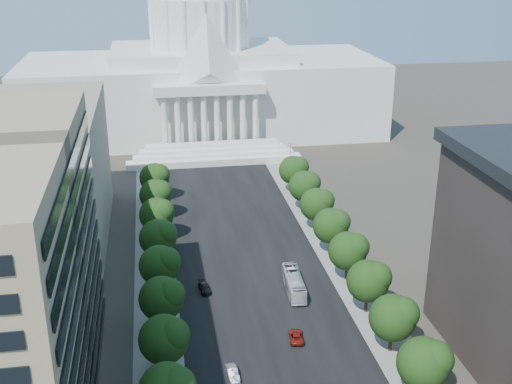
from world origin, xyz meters
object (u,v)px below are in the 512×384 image
car_red (296,336)px  car_dark_b (205,288)px  car_silver (232,373)px  city_bus (294,283)px

car_red → car_dark_b: (-13.53, 18.54, 0.00)m
car_silver → city_bus: city_bus is taller
car_dark_b → city_bus: 16.95m
car_silver → car_red: (11.72, 8.04, -0.05)m
car_silver → car_red: bearing=28.8°
car_dark_b → car_silver: bearing=-93.7°
car_red → city_bus: 16.10m
car_red → car_dark_b: car_dark_b is taller
car_red → car_dark_b: 22.95m
car_red → car_dark_b: bearing=-47.3°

